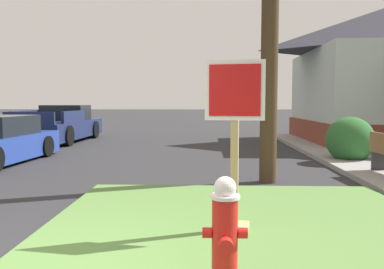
{
  "coord_description": "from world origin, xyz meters",
  "views": [
    {
      "loc": [
        1.62,
        -3.17,
        1.63
      ],
      "look_at": [
        1.34,
        4.67,
        0.98
      ],
      "focal_mm": 37.18,
      "sensor_mm": 36.0,
      "label": 1
    }
  ],
  "objects_px": {
    "stop_sign": "(234,150)",
    "fire_hydrant": "(225,234)",
    "manhole_cover": "(116,208)",
    "pickup_truck_navy": "(60,126)"
  },
  "relations": [
    {
      "from": "stop_sign",
      "to": "fire_hydrant",
      "type": "bearing_deg",
      "value": -97.12
    },
    {
      "from": "manhole_cover",
      "to": "fire_hydrant",
      "type": "bearing_deg",
      "value": -59.64
    },
    {
      "from": "stop_sign",
      "to": "pickup_truck_navy",
      "type": "xyz_separation_m",
      "value": [
        -6.3,
        11.33,
        -0.44
      ]
    },
    {
      "from": "pickup_truck_navy",
      "to": "stop_sign",
      "type": "bearing_deg",
      "value": -60.91
    },
    {
      "from": "fire_hydrant",
      "to": "pickup_truck_navy",
      "type": "xyz_separation_m",
      "value": [
        -6.13,
        12.75,
        0.1
      ]
    },
    {
      "from": "fire_hydrant",
      "to": "manhole_cover",
      "type": "distance_m",
      "value": 3.06
    },
    {
      "from": "manhole_cover",
      "to": "pickup_truck_navy",
      "type": "relative_size",
      "value": 0.13
    },
    {
      "from": "stop_sign",
      "to": "pickup_truck_navy",
      "type": "relative_size",
      "value": 0.37
    },
    {
      "from": "fire_hydrant",
      "to": "stop_sign",
      "type": "bearing_deg",
      "value": 82.88
    },
    {
      "from": "pickup_truck_navy",
      "to": "fire_hydrant",
      "type": "bearing_deg",
      "value": -64.34
    }
  ]
}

